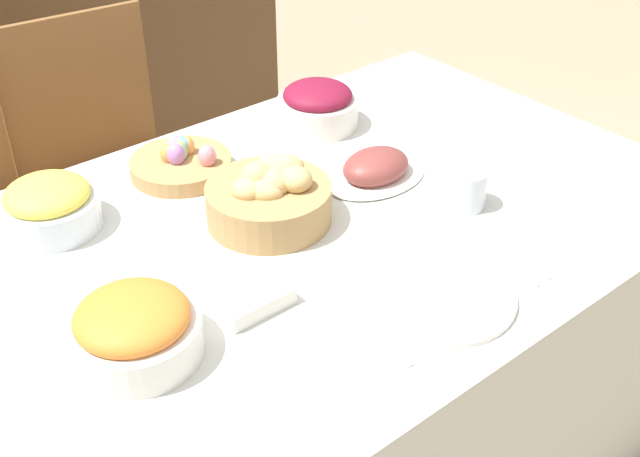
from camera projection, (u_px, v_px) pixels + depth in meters
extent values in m
cube|color=silver|center=(303.00, 363.00, 1.79)|extent=(1.64, 1.02, 0.74)
cylinder|color=brown|center=(90.00, 320.00, 2.13)|extent=(0.03, 0.03, 0.45)
cylinder|color=brown|center=(219.00, 270.00, 2.31)|extent=(0.03, 0.03, 0.45)
cylinder|color=brown|center=(42.00, 250.00, 2.39)|extent=(0.03, 0.03, 0.45)
cylinder|color=brown|center=(161.00, 210.00, 2.57)|extent=(0.03, 0.03, 0.45)
cube|color=brown|center=(117.00, 191.00, 2.22)|extent=(0.46, 0.46, 0.02)
cube|color=brown|center=(77.00, 91.00, 2.23)|extent=(0.42, 0.06, 0.43)
cylinder|color=brown|center=(87.00, 328.00, 2.10)|extent=(0.03, 0.03, 0.45)
cylinder|color=brown|center=(31.00, 259.00, 2.35)|extent=(0.03, 0.03, 0.45)
cube|color=brown|center=(67.00, 77.00, 2.92)|extent=(1.59, 0.44, 0.87)
cylinder|color=#AD8451|center=(269.00, 203.00, 1.57)|extent=(0.25, 0.25, 0.08)
ellipsoid|color=tan|center=(257.00, 177.00, 1.55)|extent=(0.08, 0.07, 0.06)
ellipsoid|color=tan|center=(285.00, 167.00, 1.57)|extent=(0.09, 0.09, 0.05)
ellipsoid|color=tan|center=(272.00, 169.00, 1.57)|extent=(0.06, 0.07, 0.05)
ellipsoid|color=tan|center=(275.00, 182.00, 1.54)|extent=(0.10, 0.10, 0.06)
ellipsoid|color=tan|center=(296.00, 180.00, 1.54)|extent=(0.08, 0.08, 0.05)
ellipsoid|color=tan|center=(263.00, 191.00, 1.53)|extent=(0.09, 0.10, 0.05)
ellipsoid|color=tan|center=(247.00, 190.00, 1.53)|extent=(0.08, 0.08, 0.04)
cylinder|color=#AD8451|center=(181.00, 166.00, 1.74)|extent=(0.22, 0.22, 0.03)
ellipsoid|color=#B27AD1|center=(176.00, 154.00, 1.71)|extent=(0.04, 0.04, 0.05)
ellipsoid|color=#F29E4C|center=(180.00, 150.00, 1.73)|extent=(0.03, 0.03, 0.04)
ellipsoid|color=#60B2E0|center=(183.00, 147.00, 1.74)|extent=(0.04, 0.04, 0.05)
ellipsoid|color=pink|center=(207.00, 156.00, 1.70)|extent=(0.04, 0.04, 0.05)
ellipsoid|color=#7FCC7A|center=(179.00, 152.00, 1.72)|extent=(0.04, 0.04, 0.05)
ellipsoid|color=pink|center=(175.00, 146.00, 1.74)|extent=(0.04, 0.04, 0.05)
ellipsoid|color=#F29E4C|center=(168.00, 153.00, 1.72)|extent=(0.03, 0.03, 0.04)
ellipsoid|color=#F29E4C|center=(186.00, 146.00, 1.75)|extent=(0.04, 0.04, 0.05)
ellipsoid|color=silver|center=(375.00, 176.00, 1.73)|extent=(0.24, 0.17, 0.01)
ellipsoid|color=brown|center=(376.00, 166.00, 1.72)|extent=(0.16, 0.12, 0.07)
cylinder|color=silver|center=(318.00, 112.00, 1.92)|extent=(0.19, 0.19, 0.07)
ellipsoid|color=maroon|center=(318.00, 95.00, 1.90)|extent=(0.17, 0.17, 0.06)
cylinder|color=silver|center=(51.00, 213.00, 1.56)|extent=(0.19, 0.19, 0.06)
ellipsoid|color=#F4DB4C|center=(47.00, 194.00, 1.53)|extent=(0.16, 0.16, 0.06)
cylinder|color=silver|center=(136.00, 338.00, 1.26)|extent=(0.21, 0.21, 0.06)
ellipsoid|color=orange|center=(132.00, 316.00, 1.24)|extent=(0.18, 0.18, 0.06)
cylinder|color=silver|center=(439.00, 295.00, 1.39)|extent=(0.27, 0.27, 0.01)
cube|color=silver|center=(372.00, 335.00, 1.31)|extent=(0.01, 0.18, 0.00)
cube|color=silver|center=(499.00, 262.00, 1.48)|extent=(0.01, 0.18, 0.00)
cube|color=silver|center=(509.00, 256.00, 1.49)|extent=(0.01, 0.18, 0.00)
cylinder|color=silver|center=(466.00, 188.00, 1.62)|extent=(0.08, 0.08, 0.08)
cube|color=silver|center=(253.00, 299.00, 1.36)|extent=(0.13, 0.08, 0.03)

